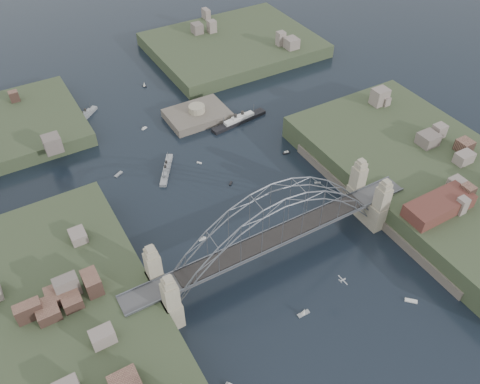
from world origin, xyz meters
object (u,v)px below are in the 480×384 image
(bridge, at_px, (276,227))
(wharf_shed, at_px, (439,206))
(fort_island, at_px, (197,119))
(ocean_liner, at_px, (239,120))
(naval_cruiser_far, at_px, (85,117))
(naval_cruiser_near, at_px, (166,170))

(bridge, height_order, wharf_shed, bridge)
(fort_island, xyz_separation_m, ocean_liner, (12.02, -9.99, 1.21))
(bridge, relative_size, naval_cruiser_far, 7.11)
(wharf_shed, height_order, naval_cruiser_near, wharf_shed)
(bridge, bearing_deg, naval_cruiser_far, 104.67)
(naval_cruiser_near, xyz_separation_m, ocean_liner, (34.22, 12.09, 0.14))
(naval_cruiser_near, bearing_deg, wharf_shed, -48.80)
(naval_cruiser_far, distance_m, ocean_liner, 57.01)
(bridge, relative_size, naval_cruiser_near, 5.91)
(fort_island, height_order, ocean_liner, fort_island)
(bridge, bearing_deg, fort_island, 80.27)
(wharf_shed, bearing_deg, naval_cruiser_far, 122.86)
(naval_cruiser_far, bearing_deg, fort_island, -30.39)
(wharf_shed, height_order, ocean_liner, wharf_shed)
(fort_island, relative_size, naval_cruiser_far, 1.86)
(wharf_shed, distance_m, naval_cruiser_near, 82.81)
(naval_cruiser_near, bearing_deg, ocean_liner, 19.45)
(naval_cruiser_far, relative_size, ocean_liner, 0.52)
(fort_island, distance_m, ocean_liner, 15.68)
(fort_island, bearing_deg, bridge, -99.73)
(fort_island, xyz_separation_m, wharf_shed, (32.00, -84.00, 10.34))
(bridge, distance_m, fort_island, 72.14)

